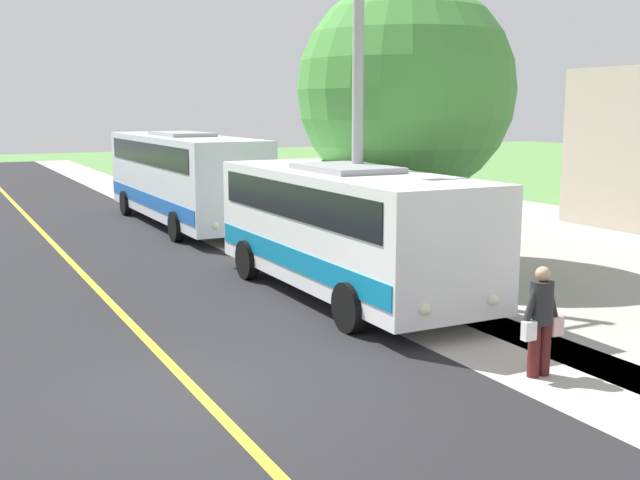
{
  "coord_description": "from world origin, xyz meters",
  "views": [
    {
      "loc": [
        3.12,
        10.13,
        3.91
      ],
      "look_at": [
        -3.5,
        -2.9,
        1.4
      ],
      "focal_mm": 43.54,
      "sensor_mm": 36.0,
      "label": 1
    }
  ],
  "objects_px": {
    "shuttle_bus_front": "(346,224)",
    "pedestrian_waiting": "(541,318)",
    "tree_curbside": "(406,90)",
    "transit_bus_rear": "(183,174)",
    "street_light_pole": "(352,95)"
  },
  "relations": [
    {
      "from": "transit_bus_rear",
      "to": "pedestrian_waiting",
      "type": "distance_m",
      "value": 16.91
    },
    {
      "from": "shuttle_bus_front",
      "to": "pedestrian_waiting",
      "type": "bearing_deg",
      "value": 91.4
    },
    {
      "from": "shuttle_bus_front",
      "to": "pedestrian_waiting",
      "type": "relative_size",
      "value": 4.8
    },
    {
      "from": "transit_bus_rear",
      "to": "street_light_pole",
      "type": "height_order",
      "value": "street_light_pole"
    },
    {
      "from": "transit_bus_rear",
      "to": "street_light_pole",
      "type": "bearing_deg",
      "value": 91.87
    },
    {
      "from": "street_light_pole",
      "to": "transit_bus_rear",
      "type": "bearing_deg",
      "value": -88.13
    },
    {
      "from": "shuttle_bus_front",
      "to": "street_light_pole",
      "type": "xyz_separation_m",
      "value": [
        -0.32,
        -0.32,
        2.64
      ]
    },
    {
      "from": "street_light_pole",
      "to": "tree_curbside",
      "type": "xyz_separation_m",
      "value": [
        -2.53,
        -1.88,
        0.16
      ]
    },
    {
      "from": "transit_bus_rear",
      "to": "tree_curbside",
      "type": "xyz_separation_m",
      "value": [
        -2.89,
        9.05,
        2.61
      ]
    },
    {
      "from": "shuttle_bus_front",
      "to": "transit_bus_rear",
      "type": "relative_size",
      "value": 0.76
    },
    {
      "from": "transit_bus_rear",
      "to": "tree_curbside",
      "type": "distance_m",
      "value": 9.85
    },
    {
      "from": "street_light_pole",
      "to": "tree_curbside",
      "type": "distance_m",
      "value": 3.15
    },
    {
      "from": "shuttle_bus_front",
      "to": "tree_curbside",
      "type": "height_order",
      "value": "tree_curbside"
    },
    {
      "from": "shuttle_bus_front",
      "to": "street_light_pole",
      "type": "relative_size",
      "value": 1.05
    },
    {
      "from": "tree_curbside",
      "to": "pedestrian_waiting",
      "type": "bearing_deg",
      "value": 70.95
    }
  ]
}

